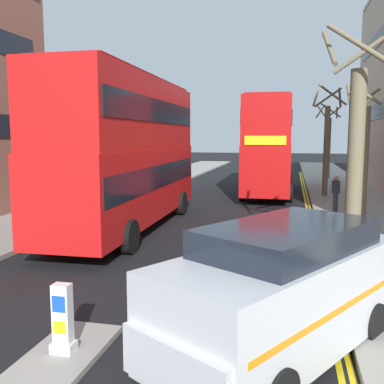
# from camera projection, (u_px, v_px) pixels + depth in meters

# --- Properties ---
(sidewalk_right) EXTENTS (4.00, 80.00, 0.14)m
(sidewalk_right) POSITION_uv_depth(u_px,v_px,m) (370.00, 224.00, 17.07)
(sidewalk_right) COLOR gray
(sidewalk_right) RESTS_ON ground
(sidewalk_left) EXTENTS (4.00, 80.00, 0.14)m
(sidewalk_left) POSITION_uv_depth(u_px,v_px,m) (67.00, 212.00, 19.94)
(sidewalk_left) COLOR gray
(sidewalk_left) RESTS_ON ground
(kerb_line_outer) EXTENTS (0.10, 56.00, 0.01)m
(kerb_line_outer) POSITION_uv_depth(u_px,v_px,m) (317.00, 234.00, 15.61)
(kerb_line_outer) COLOR yellow
(kerb_line_outer) RESTS_ON ground
(kerb_line_inner) EXTENTS (0.10, 56.00, 0.01)m
(kerb_line_inner) POSITION_uv_depth(u_px,v_px,m) (312.00, 234.00, 15.65)
(kerb_line_inner) COLOR yellow
(kerb_line_inner) RESTS_ON ground
(traffic_island) EXTENTS (1.10, 2.20, 0.10)m
(traffic_island) POSITION_uv_depth(u_px,v_px,m) (64.00, 355.00, 6.94)
(traffic_island) COLOR gray
(traffic_island) RESTS_ON ground
(keep_left_bollard) EXTENTS (0.36, 0.28, 1.11)m
(keep_left_bollard) POSITION_uv_depth(u_px,v_px,m) (63.00, 321.00, 6.86)
(keep_left_bollard) COLOR silver
(keep_left_bollard) RESTS_ON traffic_island
(double_decker_bus_away) EXTENTS (2.91, 10.84, 5.64)m
(double_decker_bus_away) POSITION_uv_depth(u_px,v_px,m) (128.00, 149.00, 16.18)
(double_decker_bus_away) COLOR red
(double_decker_bus_away) RESTS_ON ground
(double_decker_bus_oncoming) EXTENTS (2.90, 10.84, 5.64)m
(double_decker_bus_oncoming) POSITION_uv_depth(u_px,v_px,m) (269.00, 144.00, 26.31)
(double_decker_bus_oncoming) COLOR #B20F0F
(double_decker_bus_oncoming) RESTS_ON ground
(taxi_minivan) EXTENTS (4.09, 5.08, 2.12)m
(taxi_minivan) POSITION_uv_depth(u_px,v_px,m) (278.00, 291.00, 6.88)
(taxi_minivan) COLOR silver
(taxi_minivan) RESTS_ON ground
(pedestrian_far) EXTENTS (0.34, 0.22, 1.62)m
(pedestrian_far) POSITION_uv_depth(u_px,v_px,m) (336.00, 193.00, 19.34)
(pedestrian_far) COLOR #2D2D38
(pedestrian_far) RESTS_ON sidewalk_right
(street_tree_near) EXTENTS (1.82, 1.82, 6.15)m
(street_tree_near) POSITION_uv_depth(u_px,v_px,m) (327.00, 142.00, 24.45)
(street_tree_near) COLOR #6B6047
(street_tree_near) RESTS_ON sidewalk_right
(street_tree_mid) EXTENTS (2.01, 2.08, 5.91)m
(street_tree_mid) POSITION_uv_depth(u_px,v_px,m) (328.00, 142.00, 34.79)
(street_tree_mid) COLOR #6B6047
(street_tree_mid) RESTS_ON sidewalk_right
(street_tree_far) EXTENTS (1.53, 1.46, 5.45)m
(street_tree_far) POSITION_uv_depth(u_px,v_px,m) (363.00, 159.00, 16.54)
(street_tree_far) COLOR #6B6047
(street_tree_far) RESTS_ON sidewalk_right
(street_tree_distant) EXTENTS (1.88, 1.65, 6.08)m
(street_tree_distant) POSITION_uv_depth(u_px,v_px,m) (355.00, 158.00, 10.96)
(street_tree_distant) COLOR #6B6047
(street_tree_distant) RESTS_ON sidewalk_right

